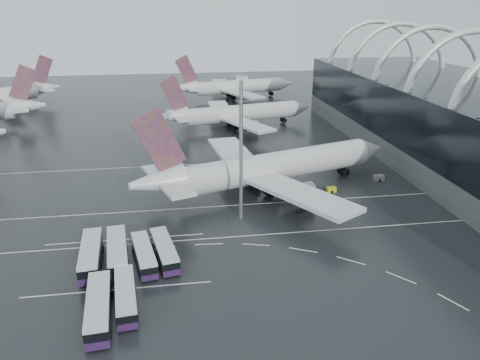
{
  "coord_description": "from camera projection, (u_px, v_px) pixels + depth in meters",
  "views": [
    {
      "loc": [
        -14.83,
        -77.61,
        40.38
      ],
      "look_at": [
        -1.69,
        8.59,
        7.0
      ],
      "focal_mm": 35.0,
      "sensor_mm": 36.0,
      "label": 1
    }
  ],
  "objects": [
    {
      "name": "gse_cart_belly_e",
      "position": [
        277.0,
        166.0,
        121.01
      ],
      "size": [
        1.99,
        1.18,
        1.09
      ],
      "primitive_type": "cube",
      "color": "gold",
      "rests_on": "ground"
    },
    {
      "name": "lane_marking_far",
      "position": [
        229.0,
        163.0,
        125.1
      ],
      "size": [
        120.0,
        0.25,
        0.01
      ],
      "primitive_type": "cube",
      "color": "silver",
      "rests_on": "ground"
    },
    {
      "name": "bus_row_near_c",
      "position": [
        144.0,
        255.0,
        76.46
      ],
      "size": [
        4.82,
        12.34,
        2.97
      ],
      "rotation": [
        0.0,
        0.0,
        1.75
      ],
      "color": "#27123A",
      "rests_on": "ground"
    },
    {
      "name": "ground",
      "position": [
        256.0,
        230.0,
        88.18
      ],
      "size": [
        420.0,
        420.0,
        0.0
      ],
      "primitive_type": "plane",
      "color": "black",
      "rests_on": "ground"
    },
    {
      "name": "bus_row_far_b",
      "position": [
        126.0,
        296.0,
        65.79
      ],
      "size": [
        4.05,
        12.37,
        2.99
      ],
      "rotation": [
        0.0,
        0.0,
        1.68
      ],
      "color": "#27123A",
      "rests_on": "ground"
    },
    {
      "name": "bus_row_far_a",
      "position": [
        99.0,
        307.0,
        62.93
      ],
      "size": [
        4.26,
        13.81,
        3.35
      ],
      "rotation": [
        0.0,
        0.0,
        1.66
      ],
      "color": "#27123A",
      "rests_on": "ground"
    },
    {
      "name": "gse_cart_belly_d",
      "position": [
        379.0,
        178.0,
        112.48
      ],
      "size": [
        2.42,
        1.43,
        1.32
      ],
      "primitive_type": "cube",
      "color": "slate",
      "rests_on": "ground"
    },
    {
      "name": "gse_cart_belly_a",
      "position": [
        331.0,
        189.0,
        105.78
      ],
      "size": [
        2.07,
        1.22,
        1.13
      ],
      "primitive_type": "cube",
      "color": "gold",
      "rests_on": "ground"
    },
    {
      "name": "jet_remote_far",
      "position": [
        6.0,
        95.0,
        188.64
      ],
      "size": [
        41.95,
        34.41,
        19.89
      ],
      "rotation": [
        0.0,
        0.0,
        3.68
      ],
      "color": "silver",
      "rests_on": "ground"
    },
    {
      "name": "bus_row_near_a",
      "position": [
        91.0,
        255.0,
        75.96
      ],
      "size": [
        4.11,
        13.88,
        3.37
      ],
      "rotation": [
        0.0,
        0.0,
        1.65
      ],
      "color": "#27123A",
      "rests_on": "ground"
    },
    {
      "name": "gse_cart_belly_b",
      "position": [
        312.0,
        166.0,
        120.31
      ],
      "size": [
        2.33,
        1.38,
        1.27
      ],
      "primitive_type": "cube",
      "color": "slate",
      "rests_on": "ground"
    },
    {
      "name": "bus_bay_line_north",
      "position": [
        126.0,
        239.0,
        84.8
      ],
      "size": [
        28.0,
        0.25,
        0.01
      ],
      "primitive_type": "cube",
      "color": "silver",
      "rests_on": "ground"
    },
    {
      "name": "floodlight_mast",
      "position": [
        241.0,
        133.0,
        86.5
      ],
      "size": [
        2.15,
        2.15,
        28.09
      ],
      "color": "gray",
      "rests_on": "ground"
    },
    {
      "name": "lane_marking_mid",
      "position": [
        245.0,
        205.0,
        99.25
      ],
      "size": [
        120.0,
        0.25,
        0.01
      ],
      "primitive_type": "cube",
      "color": "silver",
      "rests_on": "ground"
    },
    {
      "name": "bus_bay_line_south",
      "position": [
        118.0,
        289.0,
        70.02
      ],
      "size": [
        28.0,
        0.25,
        0.01
      ],
      "primitive_type": "cube",
      "color": "silver",
      "rests_on": "ground"
    },
    {
      "name": "bus_row_near_d",
      "position": [
        164.0,
        250.0,
        77.7
      ],
      "size": [
        4.97,
        12.69,
        3.05
      ],
      "rotation": [
        0.0,
        0.0,
        1.75
      ],
      "color": "#27123A",
      "rests_on": "ground"
    },
    {
      "name": "airliner_main",
      "position": [
        267.0,
        169.0,
        104.34
      ],
      "size": [
        62.78,
        54.41,
        21.78
      ],
      "rotation": [
        0.0,
        0.0,
        0.32
      ],
      "color": "silver",
      "rests_on": "ground"
    },
    {
      "name": "gse_cart_belly_c",
      "position": [
        284.0,
        189.0,
        105.46
      ],
      "size": [
        2.47,
        1.46,
        1.35
      ],
      "primitive_type": "cube",
      "color": "gold",
      "rests_on": "ground"
    },
    {
      "name": "bus_row_near_b",
      "position": [
        117.0,
        252.0,
        76.92
      ],
      "size": [
        4.58,
        13.89,
        3.36
      ],
      "rotation": [
        0.0,
        0.0,
        1.68
      ],
      "color": "#27123A",
      "rests_on": "ground"
    },
    {
      "name": "airliner_gate_b",
      "position": [
        235.0,
        114.0,
        157.99
      ],
      "size": [
        54.24,
        48.0,
        18.95
      ],
      "rotation": [
        0.0,
        0.0,
        0.22
      ],
      "color": "silver",
      "rests_on": "ground"
    },
    {
      "name": "airliner_gate_c",
      "position": [
        233.0,
        87.0,
        205.69
      ],
      "size": [
        55.17,
        50.06,
        19.76
      ],
      "rotation": [
        0.0,
        0.0,
        0.21
      ],
      "color": "silver",
      "rests_on": "ground"
    },
    {
      "name": "lane_marking_near",
      "position": [
        258.0,
        235.0,
        86.33
      ],
      "size": [
        120.0,
        0.25,
        0.01
      ],
      "primitive_type": "cube",
      "color": "silver",
      "rests_on": "ground"
    }
  ]
}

